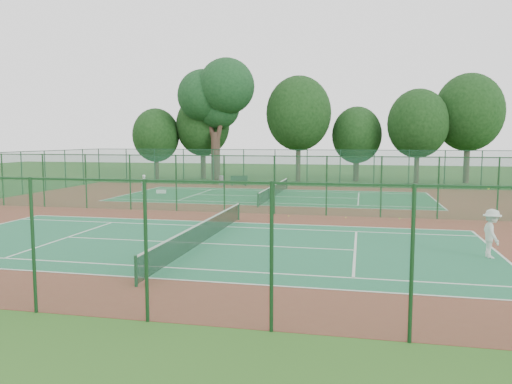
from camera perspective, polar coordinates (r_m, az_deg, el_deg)
ground at (r=30.06m, az=-0.80°, el=-2.45°), size 120.00×120.00×0.00m
red_pad at (r=30.06m, az=-0.80°, el=-2.44°), size 40.00×36.00×0.01m
court_near at (r=21.51m, az=-6.14°, el=-5.86°), size 23.77×10.97×0.01m
court_far at (r=38.81m, az=2.14°, el=-0.51°), size 23.77×10.97×0.01m
fence_north at (r=47.52m, az=4.01°, el=2.79°), size 40.00×0.09×3.50m
fence_south at (r=13.09m, az=-18.64°, el=-6.07°), size 40.00×0.09×3.50m
fence_divider at (r=29.85m, az=-0.81°, el=0.89°), size 40.00×0.09×3.50m
tennis_net_near at (r=21.40m, az=-6.16°, el=-4.47°), size 0.10×12.90×0.97m
tennis_net_far at (r=38.75m, az=2.14°, el=0.27°), size 0.10×12.90×0.97m
player_near at (r=20.63m, az=25.33°, el=-4.31°), size 0.78×1.24×1.84m
player_far at (r=41.79m, az=-12.72°, el=0.88°), size 0.54×0.66×1.54m
trash_bin at (r=48.39m, az=-3.92°, el=1.33°), size 0.65×0.65×0.94m
bench at (r=47.43m, az=-1.96°, el=1.31°), size 1.69×1.02×1.00m
kit_bag at (r=41.73m, az=-10.79°, el=0.04°), size 0.82×0.43×0.29m
stray_ball_a at (r=28.60m, az=10.23°, el=-2.89°), size 0.07×0.07×0.07m
stray_ball_b at (r=28.96m, az=16.08°, el=-2.92°), size 0.07×0.07×0.07m
stray_ball_c at (r=28.80m, az=3.76°, el=-2.75°), size 0.07×0.07×0.07m
big_tree at (r=53.99m, az=-4.55°, el=11.02°), size 8.41×6.16×12.92m
evergreen_row at (r=53.77m, az=5.45°, el=1.27°), size 39.00×5.00×12.00m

